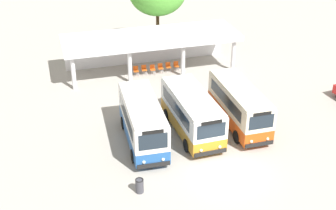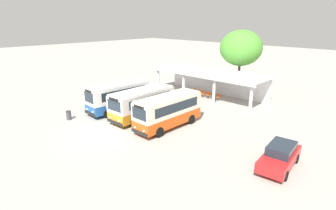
{
  "view_description": "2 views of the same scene",
  "coord_description": "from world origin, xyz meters",
  "px_view_note": "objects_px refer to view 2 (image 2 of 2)",
  "views": [
    {
      "loc": [
        -9.85,
        -21.35,
        17.27
      ],
      "look_at": [
        -1.71,
        6.96,
        1.34
      ],
      "focal_mm": 49.57,
      "sensor_mm": 36.0,
      "label": 1
    },
    {
      "loc": [
        19.0,
        -11.7,
        9.57
      ],
      "look_at": [
        1.62,
        6.42,
        1.54
      ],
      "focal_mm": 28.66,
      "sensor_mm": 36.0,
      "label": 2
    }
  ],
  "objects_px": {
    "city_bus_second_in_row": "(142,102)",
    "waiting_chair_fifth_seat": "(213,95)",
    "waiting_chair_middle_seat": "(203,93)",
    "waiting_chair_far_end_seat": "(218,96)",
    "litter_bin_apron": "(69,115)",
    "waiting_chair_end_by_column": "(194,91)",
    "waiting_chair_second_from_end": "(199,92)",
    "city_bus_nearest_orange": "(118,96)",
    "parked_car_flank": "(280,156)",
    "waiting_chair_fourth_seat": "(208,94)",
    "city_bus_middle_cream": "(168,110)"
  },
  "relations": [
    {
      "from": "city_bus_middle_cream",
      "to": "waiting_chair_second_from_end",
      "type": "xyz_separation_m",
      "value": [
        -4.47,
        10.48,
        -1.16
      ]
    },
    {
      "from": "waiting_chair_second_from_end",
      "to": "waiting_chair_middle_seat",
      "type": "bearing_deg",
      "value": -9.49
    },
    {
      "from": "city_bus_second_in_row",
      "to": "city_bus_nearest_orange",
      "type": "bearing_deg",
      "value": -174.92
    },
    {
      "from": "city_bus_second_in_row",
      "to": "litter_bin_apron",
      "type": "bearing_deg",
      "value": -132.64
    },
    {
      "from": "waiting_chair_fifth_seat",
      "to": "waiting_chair_second_from_end",
      "type": "bearing_deg",
      "value": -179.72
    },
    {
      "from": "waiting_chair_fourth_seat",
      "to": "city_bus_nearest_orange",
      "type": "bearing_deg",
      "value": -111.02
    },
    {
      "from": "city_bus_second_in_row",
      "to": "waiting_chair_middle_seat",
      "type": "bearing_deg",
      "value": 90.9
    },
    {
      "from": "waiting_chair_end_by_column",
      "to": "waiting_chair_fifth_seat",
      "type": "distance_m",
      "value": 2.98
    },
    {
      "from": "city_bus_nearest_orange",
      "to": "city_bus_middle_cream",
      "type": "distance_m",
      "value": 7.13
    },
    {
      "from": "city_bus_second_in_row",
      "to": "waiting_chair_middle_seat",
      "type": "distance_m",
      "value": 10.45
    },
    {
      "from": "waiting_chair_middle_seat",
      "to": "litter_bin_apron",
      "type": "height_order",
      "value": "litter_bin_apron"
    },
    {
      "from": "city_bus_second_in_row",
      "to": "waiting_chair_fifth_seat",
      "type": "bearing_deg",
      "value": 82.8
    },
    {
      "from": "waiting_chair_middle_seat",
      "to": "waiting_chair_end_by_column",
      "type": "bearing_deg",
      "value": 176.39
    },
    {
      "from": "city_bus_nearest_orange",
      "to": "litter_bin_apron",
      "type": "height_order",
      "value": "city_bus_nearest_orange"
    },
    {
      "from": "parked_car_flank",
      "to": "waiting_chair_fifth_seat",
      "type": "distance_m",
      "value": 16.26
    },
    {
      "from": "city_bus_nearest_orange",
      "to": "waiting_chair_far_end_seat",
      "type": "xyz_separation_m",
      "value": [
        5.63,
        10.82,
        -1.19
      ]
    },
    {
      "from": "city_bus_middle_cream",
      "to": "waiting_chair_middle_seat",
      "type": "xyz_separation_m",
      "value": [
        -3.72,
        10.35,
        -1.16
      ]
    },
    {
      "from": "waiting_chair_end_by_column",
      "to": "waiting_chair_middle_seat",
      "type": "xyz_separation_m",
      "value": [
        1.49,
        -0.09,
        0.0
      ]
    },
    {
      "from": "waiting_chair_fourth_seat",
      "to": "waiting_chair_fifth_seat",
      "type": "height_order",
      "value": "same"
    },
    {
      "from": "city_bus_nearest_orange",
      "to": "waiting_chair_fourth_seat",
      "type": "height_order",
      "value": "city_bus_nearest_orange"
    },
    {
      "from": "waiting_chair_end_by_column",
      "to": "waiting_chair_far_end_seat",
      "type": "height_order",
      "value": "same"
    },
    {
      "from": "city_bus_middle_cream",
      "to": "waiting_chair_fifth_seat",
      "type": "bearing_deg",
      "value": 102.0
    },
    {
      "from": "parked_car_flank",
      "to": "waiting_chair_second_from_end",
      "type": "height_order",
      "value": "parked_car_flank"
    },
    {
      "from": "waiting_chair_fourth_seat",
      "to": "litter_bin_apron",
      "type": "height_order",
      "value": "litter_bin_apron"
    },
    {
      "from": "waiting_chair_second_from_end",
      "to": "waiting_chair_fourth_seat",
      "type": "relative_size",
      "value": 1.0
    },
    {
      "from": "waiting_chair_second_from_end",
      "to": "waiting_chair_far_end_seat",
      "type": "distance_m",
      "value": 2.98
    },
    {
      "from": "city_bus_middle_cream",
      "to": "waiting_chair_far_end_seat",
      "type": "distance_m",
      "value": 10.64
    },
    {
      "from": "city_bus_second_in_row",
      "to": "waiting_chair_far_end_seat",
      "type": "height_order",
      "value": "city_bus_second_in_row"
    },
    {
      "from": "waiting_chair_middle_seat",
      "to": "waiting_chair_far_end_seat",
      "type": "bearing_deg",
      "value": 3.12
    },
    {
      "from": "waiting_chair_end_by_column",
      "to": "parked_car_flank",
      "type": "bearing_deg",
      "value": -33.65
    },
    {
      "from": "parked_car_flank",
      "to": "litter_bin_apron",
      "type": "distance_m",
      "value": 19.64
    },
    {
      "from": "waiting_chair_second_from_end",
      "to": "city_bus_middle_cream",
      "type": "bearing_deg",
      "value": -66.9
    },
    {
      "from": "city_bus_second_in_row",
      "to": "waiting_chair_end_by_column",
      "type": "distance_m",
      "value": 10.67
    },
    {
      "from": "city_bus_nearest_orange",
      "to": "waiting_chair_end_by_column",
      "type": "bearing_deg",
      "value": 80.0
    },
    {
      "from": "waiting_chair_end_by_column",
      "to": "waiting_chair_second_from_end",
      "type": "xyz_separation_m",
      "value": [
        0.75,
        0.03,
        0.0
      ]
    },
    {
      "from": "waiting_chair_second_from_end",
      "to": "waiting_chair_fifth_seat",
      "type": "distance_m",
      "value": 2.24
    },
    {
      "from": "waiting_chair_middle_seat",
      "to": "litter_bin_apron",
      "type": "xyz_separation_m",
      "value": [
        -4.81,
        -15.79,
        -0.07
      ]
    },
    {
      "from": "waiting_chair_end_by_column",
      "to": "litter_bin_apron",
      "type": "height_order",
      "value": "litter_bin_apron"
    },
    {
      "from": "parked_car_flank",
      "to": "litter_bin_apron",
      "type": "xyz_separation_m",
      "value": [
        -18.83,
        -5.56,
        -0.37
      ]
    },
    {
      "from": "city_bus_second_in_row",
      "to": "waiting_chair_fifth_seat",
      "type": "distance_m",
      "value": 10.67
    },
    {
      "from": "waiting_chair_middle_seat",
      "to": "waiting_chair_far_end_seat",
      "type": "height_order",
      "value": "same"
    },
    {
      "from": "waiting_chair_second_from_end",
      "to": "waiting_chair_fifth_seat",
      "type": "relative_size",
      "value": 1.0
    },
    {
      "from": "city_bus_second_in_row",
      "to": "waiting_chair_second_from_end",
      "type": "bearing_deg",
      "value": 94.95
    },
    {
      "from": "waiting_chair_second_from_end",
      "to": "waiting_chair_middle_seat",
      "type": "height_order",
      "value": "same"
    },
    {
      "from": "parked_car_flank",
      "to": "waiting_chair_fifth_seat",
      "type": "relative_size",
      "value": 5.35
    },
    {
      "from": "parked_car_flank",
      "to": "waiting_chair_far_end_seat",
      "type": "height_order",
      "value": "parked_car_flank"
    },
    {
      "from": "city_bus_middle_cream",
      "to": "waiting_chair_fourth_seat",
      "type": "height_order",
      "value": "city_bus_middle_cream"
    },
    {
      "from": "parked_car_flank",
      "to": "litter_bin_apron",
      "type": "relative_size",
      "value": 5.11
    },
    {
      "from": "waiting_chair_end_by_column",
      "to": "waiting_chair_middle_seat",
      "type": "bearing_deg",
      "value": -3.61
    },
    {
      "from": "parked_car_flank",
      "to": "waiting_chair_far_end_seat",
      "type": "relative_size",
      "value": 5.35
    }
  ]
}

